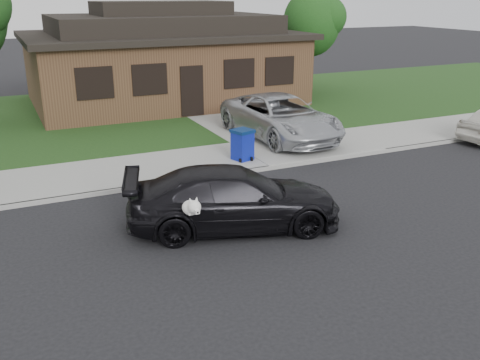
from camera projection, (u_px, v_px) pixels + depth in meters
name	position (u px, v px, depth m)	size (l,w,h in m)	color
ground	(194.00, 236.00, 11.98)	(120.00, 120.00, 0.00)	black
sidewalk	(137.00, 170.00, 16.23)	(60.00, 3.00, 0.12)	gray
curb	(150.00, 185.00, 14.95)	(60.00, 0.12, 0.12)	gray
lawn	(90.00, 117.00, 23.08)	(60.00, 13.00, 0.13)	#193814
driveway	(245.00, 118.00, 22.89)	(4.50, 13.00, 0.14)	gray
sedan	(234.00, 199.00, 12.21)	(5.25, 3.28, 1.42)	black
minivan	(280.00, 117.00, 19.33)	(2.54, 5.51, 1.53)	#B2B4B9
recycling_bin	(242.00, 144.00, 16.91)	(0.74, 0.74, 0.98)	#0C1A8E
house	(163.00, 59.00, 25.68)	(12.60, 8.60, 4.65)	#422B1C
tree_1	(315.00, 22.00, 27.88)	(3.15, 3.00, 5.25)	#332114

